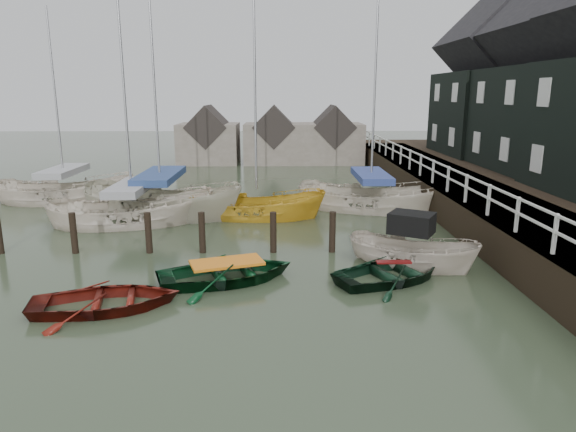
{
  "coord_description": "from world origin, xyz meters",
  "views": [
    {
      "loc": [
        1.43,
        -13.69,
        5.28
      ],
      "look_at": [
        1.69,
        2.43,
        1.4
      ],
      "focal_mm": 32.0,
      "sensor_mm": 36.0,
      "label": 1
    }
  ],
  "objects_px": {
    "sailboat_a": "(134,222)",
    "sailboat_d": "(370,208)",
    "rowboat_red": "(107,309)",
    "sailboat_e": "(66,201)",
    "rowboat_green": "(227,281)",
    "sailboat_b": "(162,214)",
    "sailboat_c": "(257,217)",
    "rowboat_dkgreen": "(393,280)",
    "motorboat": "(411,263)"
  },
  "relations": [
    {
      "from": "motorboat",
      "to": "sailboat_d",
      "type": "bearing_deg",
      "value": 29.04
    },
    {
      "from": "sailboat_a",
      "to": "sailboat_d",
      "type": "relative_size",
      "value": 0.82
    },
    {
      "from": "motorboat",
      "to": "sailboat_b",
      "type": "bearing_deg",
      "value": 82.9
    },
    {
      "from": "rowboat_red",
      "to": "motorboat",
      "type": "distance_m",
      "value": 9.02
    },
    {
      "from": "rowboat_dkgreen",
      "to": "sailboat_c",
      "type": "distance_m",
      "value": 8.89
    },
    {
      "from": "sailboat_a",
      "to": "rowboat_dkgreen",
      "type": "bearing_deg",
      "value": -138.71
    },
    {
      "from": "sailboat_b",
      "to": "sailboat_c",
      "type": "bearing_deg",
      "value": -76.21
    },
    {
      "from": "motorboat",
      "to": "rowboat_dkgreen",
      "type": "bearing_deg",
      "value": 175.9
    },
    {
      "from": "rowboat_dkgreen",
      "to": "sailboat_e",
      "type": "xyz_separation_m",
      "value": [
        -13.91,
        11.18,
        0.06
      ]
    },
    {
      "from": "rowboat_red",
      "to": "motorboat",
      "type": "bearing_deg",
      "value": -82.0
    },
    {
      "from": "rowboat_red",
      "to": "rowboat_green",
      "type": "distance_m",
      "value": 3.42
    },
    {
      "from": "sailboat_a",
      "to": "sailboat_e",
      "type": "bearing_deg",
      "value": 32.65
    },
    {
      "from": "sailboat_d",
      "to": "sailboat_e",
      "type": "height_order",
      "value": "sailboat_d"
    },
    {
      "from": "sailboat_e",
      "to": "sailboat_a",
      "type": "bearing_deg",
      "value": -139.22
    },
    {
      "from": "sailboat_b",
      "to": "sailboat_d",
      "type": "bearing_deg",
      "value": -64.75
    },
    {
      "from": "sailboat_b",
      "to": "sailboat_e",
      "type": "height_order",
      "value": "sailboat_b"
    },
    {
      "from": "rowboat_dkgreen",
      "to": "sailboat_c",
      "type": "xyz_separation_m",
      "value": [
        -4.28,
        7.8,
        0.01
      ]
    },
    {
      "from": "sailboat_c",
      "to": "sailboat_e",
      "type": "distance_m",
      "value": 10.21
    },
    {
      "from": "rowboat_dkgreen",
      "to": "sailboat_c",
      "type": "relative_size",
      "value": 0.34
    },
    {
      "from": "sailboat_e",
      "to": "rowboat_green",
      "type": "bearing_deg",
      "value": -145.69
    },
    {
      "from": "motorboat",
      "to": "sailboat_d",
      "type": "relative_size",
      "value": 0.32
    },
    {
      "from": "sailboat_a",
      "to": "sailboat_e",
      "type": "xyz_separation_m",
      "value": [
        -4.58,
        4.48,
        -0.0
      ]
    },
    {
      "from": "rowboat_green",
      "to": "sailboat_e",
      "type": "xyz_separation_m",
      "value": [
        -9.12,
        11.19,
        0.06
      ]
    },
    {
      "from": "rowboat_red",
      "to": "rowboat_dkgreen",
      "type": "xyz_separation_m",
      "value": [
        7.63,
        1.91,
        0.0
      ]
    },
    {
      "from": "rowboat_red",
      "to": "sailboat_e",
      "type": "distance_m",
      "value": 14.53
    },
    {
      "from": "motorboat",
      "to": "sailboat_e",
      "type": "height_order",
      "value": "sailboat_e"
    },
    {
      "from": "sailboat_a",
      "to": "sailboat_b",
      "type": "relative_size",
      "value": 0.91
    },
    {
      "from": "rowboat_green",
      "to": "sailboat_a",
      "type": "relative_size",
      "value": 0.36
    },
    {
      "from": "rowboat_green",
      "to": "sailboat_a",
      "type": "bearing_deg",
      "value": 15.39
    },
    {
      "from": "rowboat_green",
      "to": "sailboat_a",
      "type": "height_order",
      "value": "sailboat_a"
    },
    {
      "from": "rowboat_dkgreen",
      "to": "sailboat_c",
      "type": "bearing_deg",
      "value": 3.24
    },
    {
      "from": "sailboat_a",
      "to": "sailboat_e",
      "type": "relative_size",
      "value": 1.05
    },
    {
      "from": "rowboat_dkgreen",
      "to": "sailboat_b",
      "type": "relative_size",
      "value": 0.3
    },
    {
      "from": "rowboat_red",
      "to": "sailboat_d",
      "type": "distance_m",
      "value": 14.01
    },
    {
      "from": "rowboat_red",
      "to": "rowboat_green",
      "type": "bearing_deg",
      "value": -68.42
    },
    {
      "from": "rowboat_green",
      "to": "sailboat_e",
      "type": "height_order",
      "value": "sailboat_e"
    },
    {
      "from": "rowboat_dkgreen",
      "to": "sailboat_b",
      "type": "bearing_deg",
      "value": 20.48
    },
    {
      "from": "sailboat_e",
      "to": "sailboat_d",
      "type": "bearing_deg",
      "value": -102.55
    },
    {
      "from": "sailboat_a",
      "to": "sailboat_b",
      "type": "distance_m",
      "value": 1.72
    },
    {
      "from": "sailboat_a",
      "to": "sailboat_c",
      "type": "relative_size",
      "value": 1.03
    },
    {
      "from": "rowboat_red",
      "to": "sailboat_a",
      "type": "bearing_deg",
      "value": -1.28
    },
    {
      "from": "sailboat_b",
      "to": "sailboat_c",
      "type": "relative_size",
      "value": 1.14
    },
    {
      "from": "rowboat_green",
      "to": "sailboat_d",
      "type": "bearing_deg",
      "value": -50.56
    },
    {
      "from": "sailboat_a",
      "to": "sailboat_e",
      "type": "height_order",
      "value": "sailboat_a"
    },
    {
      "from": "rowboat_dkgreen",
      "to": "sailboat_e",
      "type": "distance_m",
      "value": 17.85
    },
    {
      "from": "motorboat",
      "to": "sailboat_a",
      "type": "xyz_separation_m",
      "value": [
        -10.15,
        5.47,
        -0.04
      ]
    },
    {
      "from": "sailboat_a",
      "to": "motorboat",
      "type": "bearing_deg",
      "value": -131.32
    },
    {
      "from": "rowboat_dkgreen",
      "to": "sailboat_d",
      "type": "xyz_separation_m",
      "value": [
        0.92,
        9.18,
        0.06
      ]
    },
    {
      "from": "sailboat_b",
      "to": "sailboat_a",
      "type": "bearing_deg",
      "value": 170.48
    },
    {
      "from": "rowboat_green",
      "to": "sailboat_b",
      "type": "distance_m",
      "value": 9.01
    }
  ]
}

